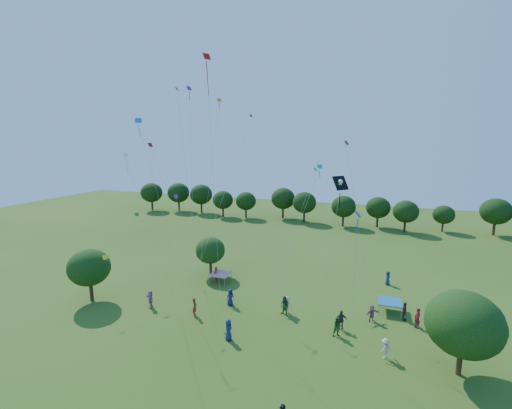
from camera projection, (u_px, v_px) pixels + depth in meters
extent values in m
cylinder|color=#422B19|center=(91.00, 292.00, 35.84)|extent=(0.37, 0.37, 1.79)
ellipsoid|color=#1B3F12|center=(89.00, 267.00, 35.36)|extent=(4.25, 4.25, 3.83)
cylinder|color=#422B19|center=(211.00, 268.00, 42.75)|extent=(0.33, 0.33, 1.62)
ellipsoid|color=#1B3F12|center=(210.00, 250.00, 42.33)|extent=(3.65, 3.65, 3.29)
cylinder|color=#422B19|center=(459.00, 363.00, 24.30)|extent=(0.36, 0.36, 1.76)
ellipsoid|color=#1B3F12|center=(464.00, 324.00, 23.75)|extent=(5.09, 5.09, 4.58)
cylinder|color=#422B19|center=(152.00, 206.00, 83.19)|extent=(0.44, 0.44, 2.15)
ellipsoid|color=black|center=(152.00, 193.00, 82.60)|extent=(5.17, 5.17, 4.65)
cylinder|color=#422B19|center=(179.00, 206.00, 82.62)|extent=(0.45, 0.45, 2.17)
ellipsoid|color=black|center=(178.00, 193.00, 82.03)|extent=(5.22, 5.22, 4.70)
cylinder|color=#422B19|center=(202.00, 208.00, 80.27)|extent=(0.44, 0.44, 2.15)
ellipsoid|color=black|center=(201.00, 194.00, 79.68)|extent=(5.17, 5.17, 4.65)
cylinder|color=#422B19|center=(223.00, 213.00, 76.04)|extent=(0.38, 0.38, 1.87)
ellipsoid|color=black|center=(223.00, 200.00, 75.53)|extent=(4.48, 4.48, 4.03)
cylinder|color=#422B19|center=(246.00, 214.00, 74.93)|extent=(0.38, 0.38, 1.84)
ellipsoid|color=black|center=(246.00, 201.00, 74.43)|extent=(4.42, 4.42, 3.98)
cylinder|color=#422B19|center=(283.00, 213.00, 74.63)|extent=(0.44, 0.44, 2.14)
ellipsoid|color=black|center=(283.00, 198.00, 74.04)|extent=(5.14, 5.14, 4.63)
cylinder|color=#422B19|center=(304.00, 217.00, 70.97)|extent=(0.42, 0.42, 2.03)
ellipsoid|color=black|center=(304.00, 203.00, 70.42)|extent=(4.86, 4.86, 4.37)
cylinder|color=#422B19|center=(343.00, 221.00, 67.36)|extent=(0.40, 0.40, 1.96)
ellipsoid|color=black|center=(344.00, 206.00, 66.83)|extent=(4.71, 4.71, 4.24)
cylinder|color=#422B19|center=(377.00, 222.00, 66.73)|extent=(0.39, 0.39, 1.91)
ellipsoid|color=black|center=(378.00, 208.00, 66.21)|extent=(4.59, 4.59, 4.13)
cylinder|color=#422B19|center=(405.00, 227.00, 63.16)|extent=(0.39, 0.39, 1.89)
ellipsoid|color=black|center=(406.00, 212.00, 62.64)|extent=(4.54, 4.54, 4.08)
cylinder|color=#422B19|center=(442.00, 227.00, 63.39)|extent=(0.33, 0.33, 1.58)
ellipsoid|color=black|center=(444.00, 215.00, 62.96)|extent=(3.80, 3.80, 3.42)
cylinder|color=#422B19|center=(494.00, 229.00, 60.91)|extent=(0.44, 0.44, 2.13)
ellipsoid|color=black|center=(496.00, 211.00, 60.33)|extent=(5.12, 5.12, 4.61)
cube|color=#DE1A46|center=(220.00, 274.00, 40.33)|extent=(2.20, 2.20, 0.08)
cylinder|color=#999999|center=(209.00, 280.00, 39.81)|extent=(0.05, 0.05, 1.10)
cylinder|color=#999999|center=(225.00, 282.00, 39.17)|extent=(0.05, 0.05, 1.10)
cylinder|color=#999999|center=(216.00, 274.00, 41.67)|extent=(0.05, 0.05, 1.10)
cylinder|color=#999999|center=(231.00, 276.00, 41.02)|extent=(0.05, 0.05, 1.10)
cube|color=#165F93|center=(390.00, 301.00, 33.32)|extent=(2.20, 2.20, 0.08)
cylinder|color=#999999|center=(379.00, 309.00, 32.81)|extent=(0.05, 0.05, 1.10)
cylinder|color=#999999|center=(401.00, 313.00, 32.16)|extent=(0.05, 0.05, 1.10)
cylinder|color=#999999|center=(379.00, 300.00, 34.66)|extent=(0.05, 0.05, 1.10)
cylinder|color=#999999|center=(400.00, 303.00, 34.02)|extent=(0.05, 0.05, 1.10)
imported|color=navy|center=(230.00, 297.00, 34.66)|extent=(0.88, 0.96, 1.73)
imported|color=maroon|center=(417.00, 318.00, 30.41)|extent=(0.72, 0.82, 1.86)
imported|color=#224F23|center=(285.00, 306.00, 32.66)|extent=(1.05, 0.83, 1.88)
imported|color=#C5AE9E|center=(385.00, 348.00, 26.15)|extent=(1.01, 1.11, 1.59)
imported|color=#362D2B|center=(404.00, 311.00, 31.69)|extent=(0.57, 1.09, 1.79)
imported|color=#A96399|center=(150.00, 299.00, 34.31)|extent=(1.64, 1.39, 1.72)
imported|color=navy|center=(388.00, 278.00, 39.71)|extent=(0.46, 0.82, 1.64)
imported|color=#95341B|center=(216.00, 274.00, 40.53)|extent=(0.66, 0.80, 1.84)
imported|color=#224F24|center=(338.00, 327.00, 29.08)|extent=(0.98, 0.79, 1.74)
imported|color=beige|center=(287.00, 305.00, 33.02)|extent=(1.14, 0.57, 1.71)
imported|color=#382E2D|center=(341.00, 320.00, 30.18)|extent=(1.12, 0.70, 1.78)
imported|color=#99597C|center=(372.00, 313.00, 31.57)|extent=(1.50, 1.33, 1.59)
imported|color=navy|center=(228.00, 330.00, 28.57)|extent=(0.95, 0.99, 1.81)
imported|color=maroon|center=(195.00, 307.00, 32.56)|extent=(0.64, 0.78, 1.79)
cube|color=black|center=(340.00, 183.00, 25.41)|extent=(1.25, 1.30, 1.00)
cube|color=black|center=(340.00, 201.00, 25.70)|extent=(0.08, 0.27, 1.18)
sphere|color=white|center=(340.00, 182.00, 25.34)|extent=(0.37, 0.37, 0.37)
cylinder|color=white|center=(340.00, 186.00, 25.39)|extent=(0.26, 0.51, 0.33)
cylinder|color=white|center=(340.00, 186.00, 25.39)|extent=(0.26, 0.51, 0.33)
cylinder|color=beige|center=(328.00, 262.00, 26.80)|extent=(1.33, 0.12, 11.57)
cube|color=red|center=(207.00, 56.00, 31.08)|extent=(0.67, 0.77, 0.60)
cube|color=red|center=(208.00, 79.00, 31.48)|extent=(0.19, 0.64, 2.94)
cylinder|color=beige|center=(214.00, 184.00, 31.50)|extent=(2.23, 2.81, 22.45)
cube|color=red|center=(150.00, 145.00, 37.70)|extent=(0.44, 0.59, 0.44)
cylinder|color=beige|center=(175.00, 213.00, 38.34)|extent=(5.33, 0.34, 14.54)
cube|color=orange|center=(219.00, 100.00, 40.31)|extent=(0.54, 0.51, 0.39)
cube|color=orange|center=(219.00, 106.00, 40.48)|extent=(0.08, 0.19, 0.80)
cylinder|color=beige|center=(209.00, 187.00, 39.64)|extent=(0.43, 5.49, 19.76)
cube|color=#FFF216|center=(105.00, 257.00, 33.20)|extent=(0.48, 0.57, 0.39)
cylinder|color=beige|center=(138.00, 278.00, 33.50)|extent=(5.89, 1.89, 3.86)
cube|color=#167C2E|center=(251.00, 116.00, 43.44)|extent=(0.39, 0.43, 0.32)
cylinder|color=beige|center=(225.00, 192.00, 41.34)|extent=(3.47, 9.31, 18.21)
cube|color=#112EB2|center=(358.00, 214.00, 22.57)|extent=(0.44, 0.58, 0.40)
cube|color=#112EB2|center=(357.00, 225.00, 22.75)|extent=(0.17, 0.19, 0.87)
cylinder|color=beige|center=(354.00, 282.00, 24.83)|extent=(0.09, 2.81, 10.15)
cube|color=purple|center=(176.00, 196.00, 36.65)|extent=(0.39, 0.48, 0.39)
cylinder|color=beige|center=(188.00, 238.00, 37.86)|extent=(1.70, 1.38, 9.15)
cube|color=white|center=(125.00, 155.00, 27.06)|extent=(0.42, 0.45, 0.28)
cube|color=white|center=(127.00, 166.00, 27.26)|extent=(0.11, 0.28, 1.24)
cylinder|color=beige|center=(152.00, 235.00, 30.32)|extent=(0.87, 4.59, 13.91)
cube|color=#0E9BD2|center=(320.00, 166.00, 31.50)|extent=(0.54, 0.45, 0.36)
cube|color=#0E9BD2|center=(320.00, 174.00, 31.68)|extent=(0.13, 0.20, 0.83)
cylinder|color=beige|center=(294.00, 236.00, 32.12)|extent=(3.95, 2.59, 12.65)
cube|color=red|center=(347.00, 143.00, 31.10)|extent=(0.46, 0.54, 0.37)
cylinder|color=beige|center=(359.00, 226.00, 31.52)|extent=(2.97, 1.03, 14.81)
cube|color=#D55A0B|center=(177.00, 89.00, 37.38)|extent=(0.31, 0.45, 0.35)
cylinder|color=beige|center=(188.00, 185.00, 38.24)|extent=(2.68, 1.31, 20.61)
cube|color=yellow|center=(315.00, 169.00, 34.70)|extent=(0.43, 0.48, 0.31)
cylinder|color=beige|center=(293.00, 234.00, 33.68)|extent=(3.10, 5.71, 12.18)
cube|color=#2C8B19|center=(137.00, 214.00, 37.92)|extent=(0.42, 0.44, 0.37)
cylinder|color=beige|center=(167.00, 246.00, 38.59)|extent=(5.99, 2.13, 6.99)
cube|color=blue|center=(138.00, 120.00, 35.04)|extent=(0.80, 0.76, 0.50)
cube|color=blue|center=(139.00, 131.00, 35.27)|extent=(0.10, 0.29, 1.25)
cylinder|color=beige|center=(161.00, 207.00, 35.36)|extent=(5.04, 0.97, 16.97)
cube|color=#731687|center=(189.00, 88.00, 41.95)|extent=(0.59, 0.73, 0.52)
cube|color=#731687|center=(189.00, 96.00, 42.15)|extent=(0.14, 0.22, 0.96)
cylinder|color=beige|center=(192.00, 180.00, 40.49)|extent=(3.45, 6.17, 21.31)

